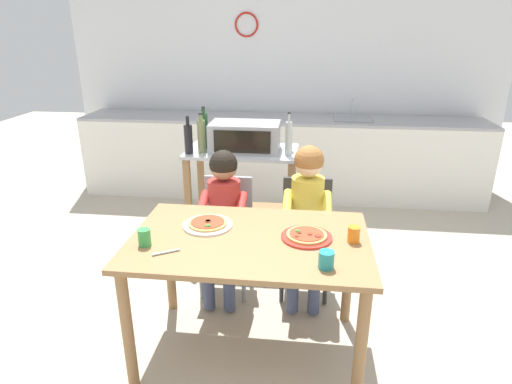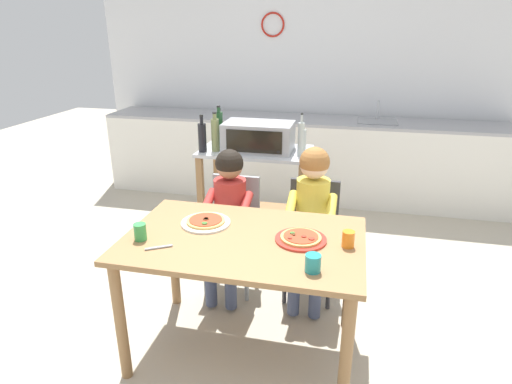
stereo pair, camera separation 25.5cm
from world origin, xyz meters
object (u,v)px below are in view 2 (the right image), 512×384
(bottle_slim_sauce, at_px, (301,139))
(bottle_dark_olive_oil, at_px, (219,129))
(drinking_cup_green, at_px, (140,232))
(serving_spoon, at_px, (159,247))
(toaster_oven, at_px, (259,137))
(bottle_tall_green_wine, at_px, (220,129))
(drinking_cup_teal, at_px, (313,263))
(bottle_squat_spirits, at_px, (303,140))
(pizza_plate_red_rimmed, at_px, (301,238))
(drinking_cup_orange, at_px, (348,239))
(bottle_clear_vinegar, at_px, (215,134))
(child_in_yellow_shirt, at_px, (312,208))
(bottle_brown_beer, at_px, (202,137))
(dining_table, at_px, (244,255))
(pizza_plate_white, at_px, (206,222))
(dining_chair_right, at_px, (312,230))
(dining_chair_left, at_px, (233,225))
(child_in_red_shirt, at_px, (228,207))
(kitchen_island_cart, at_px, (256,184))

(bottle_slim_sauce, distance_m, bottle_dark_olive_oil, 0.71)
(drinking_cup_green, height_order, serving_spoon, drinking_cup_green)
(toaster_oven, relative_size, bottle_tall_green_wine, 1.84)
(bottle_slim_sauce, xyz_separation_m, drinking_cup_teal, (0.25, -1.47, -0.22))
(drinking_cup_green, bearing_deg, bottle_squat_spirits, 65.61)
(pizza_plate_red_rimmed, bearing_deg, bottle_slim_sauce, 97.72)
(drinking_cup_orange, bearing_deg, bottle_tall_green_wine, 128.34)
(bottle_clear_vinegar, bearing_deg, drinking_cup_teal, -57.31)
(child_in_yellow_shirt, bearing_deg, bottle_brown_beer, 149.08)
(bottle_clear_vinegar, xyz_separation_m, child_in_yellow_shirt, (0.85, -0.61, -0.31))
(drinking_cup_teal, bearing_deg, bottle_tall_green_wine, 119.80)
(toaster_oven, xyz_separation_m, serving_spoon, (-0.19, -1.51, -0.23))
(dining_table, xyz_separation_m, serving_spoon, (-0.39, -0.22, 0.11))
(pizza_plate_white, bearing_deg, child_in_yellow_shirt, 40.45)
(dining_table, xyz_separation_m, drinking_cup_orange, (0.55, 0.02, 0.15))
(bottle_slim_sauce, bearing_deg, drinking_cup_teal, -80.26)
(bottle_brown_beer, distance_m, dining_chair_right, 1.16)
(child_in_yellow_shirt, bearing_deg, dining_chair_left, 171.24)
(bottle_brown_beer, height_order, drinking_cup_orange, bottle_brown_beer)
(dining_chair_left, height_order, pizza_plate_red_rimmed, dining_chair_left)
(bottle_slim_sauce, height_order, child_in_red_shirt, bottle_slim_sauce)
(bottle_tall_green_wine, bearing_deg, child_in_red_shirt, -69.77)
(toaster_oven, relative_size, pizza_plate_white, 1.94)
(dining_chair_right, bearing_deg, kitchen_island_cart, 131.94)
(bottle_dark_olive_oil, relative_size, pizza_plate_white, 1.21)
(bottle_tall_green_wine, xyz_separation_m, dining_table, (0.58, -1.45, -0.35))
(toaster_oven, xyz_separation_m, dining_chair_left, (-0.05, -0.61, -0.50))
(dining_chair_right, bearing_deg, pizza_plate_white, -133.34)
(toaster_oven, xyz_separation_m, dining_chair_right, (0.51, -0.58, -0.50))
(drinking_cup_orange, bearing_deg, child_in_red_shirt, 145.98)
(toaster_oven, xyz_separation_m, drinking_cup_teal, (0.61, -1.55, -0.19))
(drinking_cup_orange, bearing_deg, bottle_clear_vinegar, 132.69)
(bottle_brown_beer, relative_size, bottle_clear_vinegar, 0.94)
(bottle_squat_spirits, bearing_deg, child_in_red_shirt, -117.41)
(child_in_red_shirt, bearing_deg, child_in_yellow_shirt, 3.42)
(toaster_oven, bearing_deg, child_in_red_shirt, -93.87)
(bottle_slim_sauce, bearing_deg, bottle_brown_beer, -176.32)
(bottle_squat_spirits, height_order, dining_chair_right, bottle_squat_spirits)
(pizza_plate_white, bearing_deg, serving_spoon, -112.13)
(kitchen_island_cart, xyz_separation_m, pizza_plate_red_rimmed, (0.54, -1.28, 0.19))
(toaster_oven, bearing_deg, pizza_plate_white, -92.40)
(drinking_cup_teal, bearing_deg, bottle_dark_olive_oil, 120.67)
(dining_table, bearing_deg, pizza_plate_red_rimmed, 6.26)
(pizza_plate_white, distance_m, pizza_plate_red_rimmed, 0.57)
(drinking_cup_green, bearing_deg, serving_spoon, -27.55)
(pizza_plate_red_rimmed, xyz_separation_m, drinking_cup_green, (-0.83, -0.18, 0.03))
(pizza_plate_red_rimmed, height_order, serving_spoon, pizza_plate_red_rimmed)
(drinking_cup_green, height_order, drinking_cup_teal, drinking_cup_green)
(bottle_slim_sauce, height_order, pizza_plate_white, bottle_slim_sauce)
(bottle_squat_spirits, relative_size, dining_table, 0.18)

